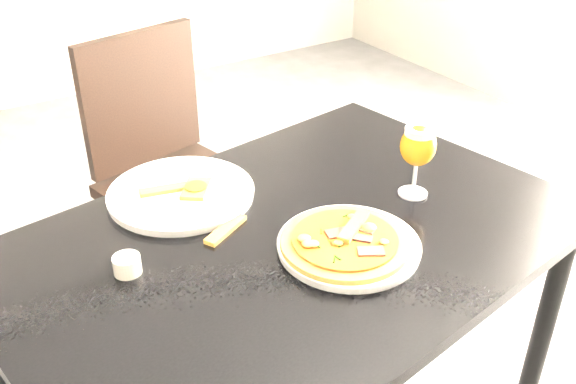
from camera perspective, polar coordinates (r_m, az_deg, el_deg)
dining_table at (r=1.39m, az=0.52°, el=-6.74°), size 1.31×0.97×0.75m
chair_far at (r=2.10m, az=-10.36°, el=2.00°), size 0.52×0.52×0.94m
plate_main at (r=1.30m, az=5.41°, el=-4.76°), size 0.30×0.30×0.02m
pizza at (r=1.28m, az=5.08°, el=-4.33°), size 0.26×0.26×0.03m
plate_second at (r=1.48m, az=-9.47°, el=-0.12°), size 0.44×0.44×0.02m
crust_scraps at (r=1.47m, az=-9.12°, el=0.29°), size 0.17×0.11×0.01m
loose_crust at (r=1.35m, az=-5.56°, el=-3.33°), size 0.12×0.08×0.01m
sauce_cup at (r=1.26m, az=-14.12°, el=-6.23°), size 0.05×0.05×0.04m
beer_glass at (r=1.44m, az=11.49°, el=4.00°), size 0.08×0.08×0.17m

